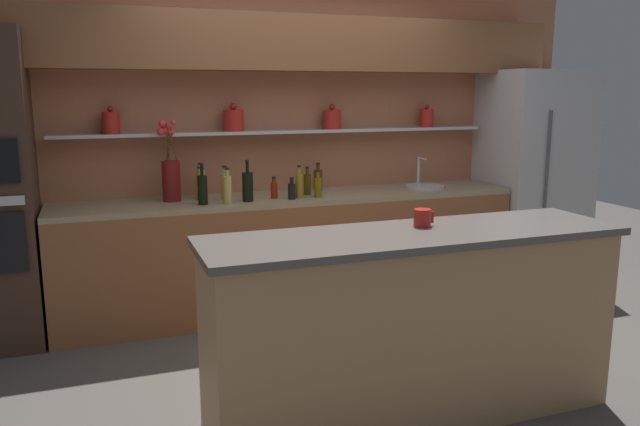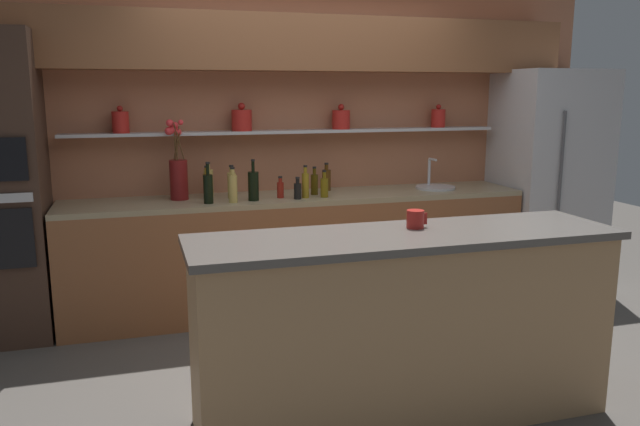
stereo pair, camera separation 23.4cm
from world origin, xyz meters
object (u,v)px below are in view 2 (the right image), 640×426
Objects in this scene: bottle_oil_8 at (305,184)px; bottle_sauce_11 at (280,189)px; bottle_oil_1 at (324,187)px; bottle_wine_6 at (253,185)px; bottle_spirit_5 at (209,182)px; bottle_sauce_4 at (298,190)px; refrigerator at (547,180)px; flower_vase at (178,172)px; bottle_wine_9 at (208,188)px; bottle_oil_3 at (314,183)px; bottle_spirit_10 at (326,179)px; bottle_spirit_7 at (232,184)px; bottle_oil_0 at (207,185)px; coffee_mug at (415,219)px; bottle_spirit_2 at (233,188)px; sink_fixture at (435,186)px.

bottle_oil_8 reaches higher than bottle_sauce_11.
bottle_wine_6 is (-0.55, 0.01, 0.03)m from bottle_oil_1.
bottle_spirit_5 reaches higher than bottle_sauce_11.
bottle_oil_1 is 1.25× the size of bottle_sauce_4.
flower_vase is at bearing 177.99° from refrigerator.
bottle_oil_8 is 0.74m from bottle_wine_9.
bottle_spirit_10 reaches higher than bottle_oil_3.
bottle_oil_1 is at bearing -12.47° from bottle_spirit_7.
bottle_sauce_4 is 0.71m from bottle_spirit_5.
bottle_sauce_4 is at bearing -176.89° from refrigerator.
bottle_sauce_11 is at bearing -23.81° from bottle_spirit_5.
bottle_oil_0 is at bearing 165.83° from bottle_spirit_7.
bottle_spirit_5 is at bearing 20.22° from flower_vase.
coffee_mug is at bearing -93.12° from bottle_spirit_10.
bottle_sauce_11 is at bearing -12.29° from bottle_spirit_7.
refrigerator reaches higher than bottle_sauce_11.
bottle_spirit_2 reaches higher than bottle_spirit_7.
bottle_oil_8 is (-0.11, -0.12, 0.01)m from bottle_oil_3.
bottle_oil_3 is 0.73× the size of bottle_wine_9.
bottle_spirit_2 reaches higher than bottle_sauce_11.
flower_vase is 2.40× the size of bottle_oil_8.
bottle_wine_9 reaches higher than bottle_spirit_5.
bottle_sauce_4 is at bearing -174.72° from bottle_oil_1.
refrigerator is at bearing 2.88° from bottle_oil_1.
refrigerator reaches higher than flower_vase.
bottle_wine_9 is at bearing -176.59° from bottle_wine_6.
refrigerator reaches higher than bottle_oil_1.
coffee_mug is (0.56, -1.63, 0.03)m from bottle_wine_6.
bottle_wine_9 is at bearing -97.07° from bottle_spirit_5.
flower_vase is at bearing 120.79° from coffee_mug.
bottle_spirit_10 is 2.06× the size of coffee_mug.
bottle_sauce_4 is 1.01× the size of bottle_sauce_11.
bottle_sauce_4 is 0.09m from bottle_oil_8.
bottle_spirit_5 is 1.60× the size of bottle_sauce_11.
sink_fixture is 1.26m from bottle_sauce_4.
bottle_wine_9 is at bearing -175.05° from sink_fixture.
flower_vase is 3.57× the size of bottle_sauce_4.
bottle_oil_1 is 0.94× the size of bottle_oil_3.
bottle_wine_9 is 1.32× the size of bottle_spirit_10.
sink_fixture is 1.59m from bottle_wine_6.
bottle_sauce_11 is (-1.35, -0.08, 0.05)m from sink_fixture.
bottle_oil_3 is 0.17m from bottle_oil_8.
bottle_sauce_4 is at bearing -4.81° from bottle_wine_6.
bottle_oil_0 reaches higher than bottle_sauce_4.
bottle_wine_6 is at bearing -21.43° from flower_vase.
refrigerator is 11.25× the size of bottle_sauce_4.
refrigerator is 11.41× the size of bottle_sauce_11.
bottle_wine_6 is at bearing 179.18° from bottle_oil_1.
bottle_oil_1 is (-1.02, -0.15, 0.06)m from sink_fixture.
bottle_wine_9 reaches higher than sink_fixture.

